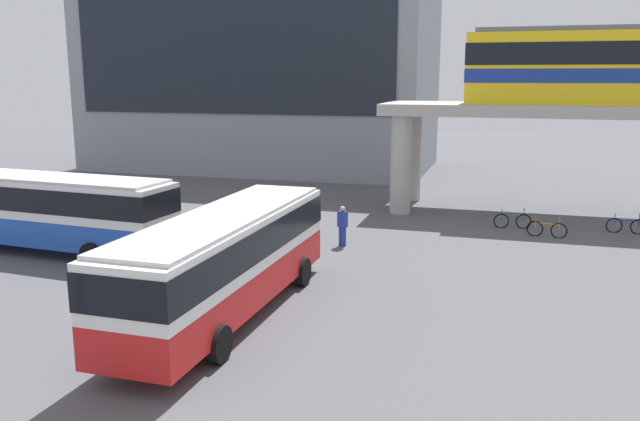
% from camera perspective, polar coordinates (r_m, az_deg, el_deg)
% --- Properties ---
extents(ground_plane, '(120.00, 120.00, 0.00)m').
position_cam_1_polar(ground_plane, '(30.46, -2.64, -2.09)').
color(ground_plane, '#515156').
extents(station_building, '(26.24, 13.98, 17.14)m').
position_cam_1_polar(station_building, '(53.49, -4.88, 13.04)').
color(station_building, gray).
rests_on(station_building, ground_plane).
extents(bus_main, '(2.95, 11.10, 3.22)m').
position_cam_1_polar(bus_main, '(19.86, -8.22, -3.75)').
color(bus_main, red).
rests_on(bus_main, ground_plane).
extents(bus_secondary, '(11.21, 3.44, 3.22)m').
position_cam_1_polar(bus_secondary, '(29.13, -22.57, 0.39)').
color(bus_secondary, '#1E4CB2').
rests_on(bus_secondary, ground_plane).
extents(bicycle_orange, '(1.78, 0.31, 1.04)m').
position_cam_1_polar(bicycle_orange, '(31.59, 19.20, -1.57)').
color(bicycle_orange, black).
rests_on(bicycle_orange, ground_plane).
extents(bicycle_green, '(1.77, 0.36, 1.04)m').
position_cam_1_polar(bicycle_green, '(32.92, 16.45, -0.88)').
color(bicycle_green, black).
rests_on(bicycle_green, ground_plane).
extents(bicycle_blue, '(1.79, 0.12, 1.04)m').
position_cam_1_polar(bicycle_blue, '(33.73, 25.18, -1.23)').
color(bicycle_blue, black).
rests_on(bicycle_blue, ground_plane).
extents(pedestrian_waiting_near_stop, '(0.48, 0.42, 1.76)m').
position_cam_1_polar(pedestrian_waiting_near_stop, '(28.19, 1.97, -1.47)').
color(pedestrian_waiting_near_stop, navy).
rests_on(pedestrian_waiting_near_stop, ground_plane).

